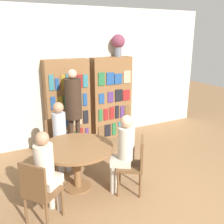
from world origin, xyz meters
TOP-DOWN VIEW (x-y plane):
  - ground_plane at (0.00, 0.00)m, footprint 16.00×16.00m
  - wall_back at (0.00, 3.38)m, footprint 6.40×0.07m
  - bookshelf_left at (-0.54, 3.19)m, footprint 0.97×0.34m
  - bookshelf_right at (0.55, 3.19)m, footprint 0.97×0.34m
  - flower_vase at (0.73, 3.19)m, footprint 0.31×0.31m
  - reading_table at (-1.02, 1.38)m, footprint 1.17×1.17m
  - chair_near_camera at (-1.75, 0.82)m, footprint 0.56×0.56m
  - chair_left_side at (-1.06, 2.30)m, footprint 0.41×0.41m
  - chair_far_side at (-0.26, 0.87)m, footprint 0.56×0.56m
  - seated_reader_left at (-1.05, 2.12)m, footprint 0.25×0.36m
  - seated_reader_right at (-0.41, 0.97)m, footprint 0.41×0.39m
  - seated_reader_back at (-1.61, 0.93)m, footprint 0.41×0.40m
  - librarian_standing at (-0.58, 2.69)m, footprint 0.34×0.61m

SIDE VIEW (x-z plane):
  - ground_plane at x=0.00m, z-range 0.00..0.00m
  - chair_near_camera at x=-1.75m, z-range 0.06..0.96m
  - chair_left_side at x=-1.06m, z-range 0.06..0.96m
  - chair_far_side at x=-0.26m, z-range 0.06..0.96m
  - reading_table at x=-1.02m, z-range 0.24..0.97m
  - seated_reader_back at x=-1.61m, z-range 0.08..1.34m
  - seated_reader_left at x=-1.05m, z-range 0.09..1.36m
  - seated_reader_right at x=-0.41m, z-range 0.09..1.36m
  - bookshelf_right at x=0.55m, z-range 0.00..1.91m
  - bookshelf_left at x=-0.54m, z-range 0.00..1.91m
  - librarian_standing at x=-0.58m, z-range 0.21..1.97m
  - wall_back at x=0.00m, z-range 0.01..3.01m
  - flower_vase at x=0.73m, z-range 1.97..2.47m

